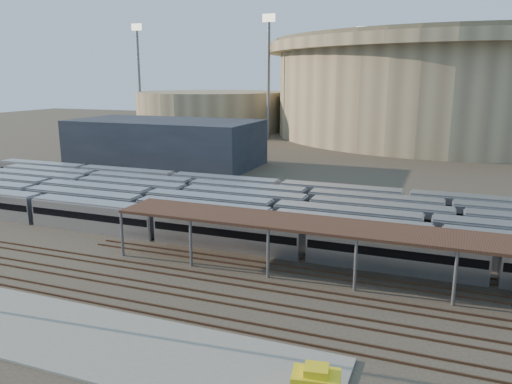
{
  "coord_description": "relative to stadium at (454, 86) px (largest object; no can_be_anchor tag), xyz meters",
  "views": [
    {
      "loc": [
        24.78,
        -42.34,
        19.43
      ],
      "look_at": [
        3.73,
        12.0,
        5.95
      ],
      "focal_mm": 35.0,
      "sensor_mm": 36.0,
      "label": 1
    }
  ],
  "objects": [
    {
      "name": "stadium",
      "position": [
        0.0,
        0.0,
        0.0
      ],
      "size": [
        124.0,
        124.0,
        32.5
      ],
      "color": "#9B8C69",
      "rests_on": "ground"
    },
    {
      "name": "empty_tracks",
      "position": [
        -25.0,
        -145.0,
        -16.38
      ],
      "size": [
        170.0,
        9.62,
        0.18
      ],
      "color": "#4C3323",
      "rests_on": "ground"
    },
    {
      "name": "service_building",
      "position": [
        -60.0,
        -85.0,
        -11.47
      ],
      "size": [
        42.0,
        20.0,
        10.0
      ],
      "primitive_type": "cube",
      "color": "#1E232D",
      "rests_on": "ground"
    },
    {
      "name": "floodlight_1",
      "position": [
        -110.0,
        -20.0,
        4.18
      ],
      "size": [
        4.0,
        1.0,
        38.4
      ],
      "color": "slate",
      "rests_on": "ground"
    },
    {
      "name": "floodlight_0",
      "position": [
        -55.0,
        -30.0,
        4.18
      ],
      "size": [
        4.0,
        1.0,
        38.4
      ],
      "color": "slate",
      "rests_on": "ground"
    },
    {
      "name": "ground",
      "position": [
        -25.0,
        -140.0,
        -16.47
      ],
      "size": [
        420.0,
        420.0,
        0.0
      ],
      "primitive_type": "plane",
      "color": "#383026",
      "rests_on": "ground"
    },
    {
      "name": "secondary_arena",
      "position": [
        -85.0,
        -10.0,
        -9.47
      ],
      "size": [
        56.0,
        56.0,
        14.0
      ],
      "primitive_type": "cylinder",
      "color": "#9B8C69",
      "rests_on": "ground"
    },
    {
      "name": "inspection_shed",
      "position": [
        -3.0,
        -136.0,
        -11.49
      ],
      "size": [
        60.3,
        6.0,
        5.3
      ],
      "color": "slate",
      "rests_on": "ground"
    },
    {
      "name": "floodlight_3",
      "position": [
        -35.0,
        20.0,
        4.18
      ],
      "size": [
        4.0,
        1.0,
        38.4
      ],
      "color": "slate",
      "rests_on": "ground"
    },
    {
      "name": "subway_trains",
      "position": [
        -21.95,
        -121.5,
        -14.67
      ],
      "size": [
        127.67,
        23.9,
        3.6
      ],
      "color": "#BBBBC0",
      "rests_on": "ground"
    },
    {
      "name": "apron",
      "position": [
        -30.0,
        -155.0,
        -16.37
      ],
      "size": [
        50.0,
        9.0,
        0.2
      ],
      "primitive_type": "cube",
      "color": "gray",
      "rests_on": "ground"
    }
  ]
}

